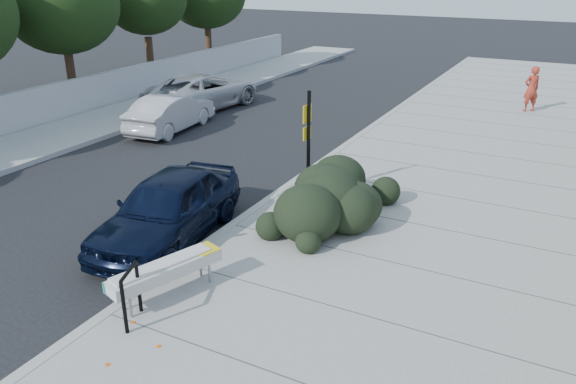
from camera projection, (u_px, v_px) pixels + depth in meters
name	position (u px, v px, depth m)	size (l,w,h in m)	color
ground	(179.00, 269.00, 11.39)	(120.00, 120.00, 0.00)	black
sidewalk_near	(505.00, 226.00, 13.06)	(11.20, 50.00, 0.15)	gray
sidewalk_far	(49.00, 139.00, 19.53)	(3.00, 50.00, 0.15)	gray
curb_near	(292.00, 185.00, 15.46)	(0.22, 50.00, 0.17)	#9E9E99
curb_far	(81.00, 144.00, 18.88)	(0.22, 50.00, 0.17)	#9E9E99
far_wall	(13.00, 114.00, 20.00)	(0.30, 40.00, 1.50)	#9E9E99
tree_far_d	(61.00, 5.00, 22.54)	(4.60, 4.60, 6.16)	#332114
bench	(166.00, 270.00, 10.01)	(1.13, 2.18, 0.65)	gray
bike_rack	(131.00, 291.00, 9.24)	(0.28, 0.65, 1.00)	black
sign_post	(308.00, 138.00, 13.99)	(0.13, 0.31, 2.75)	black
hedge	(334.00, 191.00, 13.04)	(1.85, 3.70, 1.39)	black
sedan_navy	(168.00, 208.00, 12.32)	(1.80, 4.49, 1.53)	black
wagon_silver	(171.00, 113.00, 20.54)	(1.42, 4.07, 1.34)	#BCBBC1
suv_silver	(203.00, 91.00, 23.65)	(2.48, 5.39, 1.50)	#AEAFB3
pedestrian	(531.00, 89.00, 22.53)	(0.66, 0.44, 1.82)	#9D2F22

